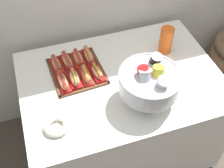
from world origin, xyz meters
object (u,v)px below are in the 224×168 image
hot_dog_4 (56,64)px  hot_dog_2 (86,75)px  hot_dog_6 (78,58)px  hot_dog_7 (89,56)px  hot_dog_0 (63,82)px  hot_dog_5 (67,61)px  hot_dog_3 (97,72)px  punch_bowl (150,82)px  buffet_table (120,113)px  donut (56,126)px  hot_dog_1 (75,78)px  serving_tray (77,71)px  cup_stack (166,40)px

hot_dog_4 → hot_dog_2: bearing=-44.2°
hot_dog_6 → hot_dog_7: bearing=3.5°
hot_dog_4 → hot_dog_7: 0.23m
hot_dog_0 → hot_dog_5: size_ratio=0.98×
hot_dog_3 → hot_dog_6: (-0.08, 0.16, 0.00)m
hot_dog_0 → punch_bowl: (0.46, -0.26, 0.12)m
buffet_table → hot_dog_5: size_ratio=7.07×
hot_dog_0 → hot_dog_3: bearing=3.5°
hot_dog_3 → hot_dog_6: 0.18m
hot_dog_4 → donut: (-0.09, -0.46, -0.02)m
hot_dog_4 → hot_dog_3: bearing=-32.8°
hot_dog_3 → hot_dog_7: (-0.01, 0.16, -0.00)m
hot_dog_1 → hot_dog_2: size_ratio=0.95×
hot_dog_5 → hot_dog_7: size_ratio=1.00×
hot_dog_1 → punch_bowl: (0.38, -0.27, 0.12)m
buffet_table → hot_dog_0: (-0.36, 0.06, 0.41)m
hot_dog_3 → hot_dog_7: hot_dog_3 is taller
serving_tray → cup_stack: size_ratio=2.00×
hot_dog_0 → hot_dog_4: 0.17m
hot_dog_7 → punch_bowl: size_ratio=0.51×
hot_dog_7 → buffet_table: bearing=-57.4°
hot_dog_1 → hot_dog_5: hot_dog_1 is taller
cup_stack → donut: bearing=-154.5°
hot_dog_4 → punch_bowl: size_ratio=0.44×
hot_dog_2 → hot_dog_5: same height
hot_dog_7 → donut: size_ratio=1.26×
serving_tray → hot_dog_6: (0.03, 0.08, 0.03)m
hot_dog_7 → donut: bearing=-123.5°
hot_dog_7 → hot_dog_4: bearing=-176.5°
punch_bowl → donut: punch_bowl is taller
serving_tray → hot_dog_4: bearing=147.2°
buffet_table → hot_dog_7: (-0.15, 0.23, 0.41)m
cup_stack → donut: size_ratio=1.31×
hot_dog_5 → donut: bearing=-109.6°
hot_dog_2 → hot_dog_7: size_ratio=0.88×
hot_dog_4 → hot_dog_1: bearing=-62.1°
hot_dog_4 → hot_dog_5: hot_dog_4 is taller
hot_dog_6 → hot_dog_7: 0.08m
punch_bowl → hot_dog_5: bearing=132.2°
hot_dog_4 → buffet_table: bearing=-30.5°
punch_bowl → hot_dog_6: bearing=126.0°
hot_dog_2 → hot_dog_6: (-0.01, 0.16, 0.00)m
donut → hot_dog_7: bearing=56.5°
buffet_table → hot_dog_5: (-0.30, 0.23, 0.41)m
buffet_table → hot_dog_4: size_ratio=8.14×
hot_dog_7 → punch_bowl: punch_bowl is taller
serving_tray → hot_dog_4: 0.14m
serving_tray → cup_stack: (0.63, 0.01, 0.09)m
hot_dog_0 → serving_tray: bearing=39.7°
punch_bowl → cup_stack: bearing=52.3°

